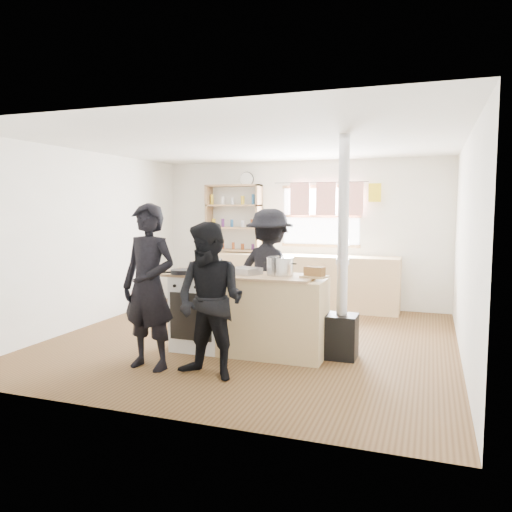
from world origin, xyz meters
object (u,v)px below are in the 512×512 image
skillet_greens (183,271)px  bread_board (315,273)px  thermos (346,248)px  person_far (270,272)px  stockpot_stove (213,265)px  flue_heater (342,301)px  cooking_island (248,314)px  person_near_left (149,287)px  stockpot_counter (280,266)px  roast_tray (246,270)px  person_near_right (210,301)px

skillet_greens → bread_board: bread_board is taller
thermos → person_far: 2.04m
stockpot_stove → flue_heater: 1.59m
skillet_greens → cooking_island: bearing=15.4°
person_near_left → stockpot_counter: bearing=45.2°
skillet_greens → roast_tray: roast_tray is taller
cooking_island → person_near_right: 0.99m
skillet_greens → stockpot_counter: size_ratio=1.25×
skillet_greens → flue_heater: flue_heater is taller
roast_tray → bread_board: size_ratio=1.22×
thermos → roast_tray: size_ratio=0.71×
stockpot_stove → cooking_island: bearing=-8.7°
person_near_left → skillet_greens: bearing=92.5°
cooking_island → person_near_left: person_near_left is taller
flue_heater → skillet_greens: bearing=-168.6°
stockpot_counter → person_near_right: person_near_right is taller
stockpot_counter → roast_tray: bearing=-173.9°
stockpot_stove → person_near_left: size_ratio=0.13×
person_near_left → person_far: person_near_left is taller
thermos → cooking_island: (-0.68, -2.77, -0.57)m
roast_tray → flue_heater: 1.16m
bread_board → person_near_left: person_near_left is taller
thermos → bread_board: bearing=-87.8°
flue_heater → person_near_left: (-1.86, -1.02, 0.22)m
bread_board → person_far: size_ratio=0.19×
cooking_island → person_far: person_far is taller
roast_tray → stockpot_counter: bearing=6.1°
thermos → stockpot_stove: bearing=-113.2°
person_far → cooking_island: bearing=108.0°
flue_heater → person_far: 1.30m
roast_tray → stockpot_stove: stockpot_stove is taller
person_far → stockpot_counter: bearing=132.4°
flue_heater → bread_board: bearing=-149.8°
thermos → stockpot_stove: thermos is taller
thermos → bread_board: thermos is taller
skillet_greens → stockpot_stove: 0.39m
skillet_greens → person_near_right: 1.02m
thermos → person_near_left: (-1.47, -3.63, -0.16)m
flue_heater → person_far: size_ratio=1.48×
thermos → person_near_left: bearing=-112.1°
stockpot_counter → person_near_right: (-0.43, -0.99, -0.25)m
roast_tray → person_near_right: 0.97m
stockpot_stove → person_near_right: person_near_right is taller
thermos → skillet_greens: size_ratio=0.70×
stockpot_stove → person_near_right: size_ratio=0.14×
stockpot_stove → person_far: bearing=59.6°
skillet_greens → flue_heater: bearing=11.4°
roast_tray → person_far: 0.86m
flue_heater → person_near_left: 2.14m
skillet_greens → person_near_left: person_near_left is taller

